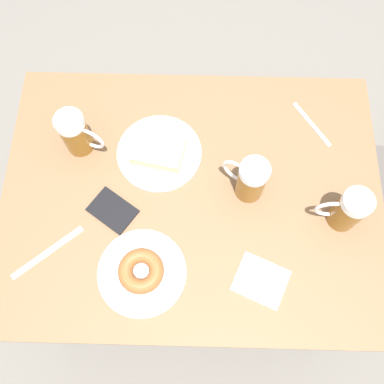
{
  "coord_description": "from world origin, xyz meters",
  "views": [
    {
      "loc": [
        0.43,
        0.01,
        1.84
      ],
      "look_at": [
        0.0,
        0.0,
        0.72
      ],
      "focal_mm": 40.0,
      "sensor_mm": 36.0,
      "label": 1
    }
  ],
  "objects_px": {
    "beer_mug_right": "(250,179)",
    "passport_near_edge": "(113,210)",
    "plate_with_donut": "(141,272)",
    "knife": "(48,252)",
    "beer_mug_center": "(76,133)",
    "plate_with_cake": "(159,151)",
    "napkin_folded": "(261,281)",
    "beer_mug_left": "(348,210)",
    "fork": "(312,124)"
  },
  "relations": [
    {
      "from": "beer_mug_right",
      "to": "passport_near_edge",
      "type": "distance_m",
      "value": 0.39
    },
    {
      "from": "plate_with_donut",
      "to": "knife",
      "type": "xyz_separation_m",
      "value": [
        -0.05,
        -0.26,
        -0.02
      ]
    },
    {
      "from": "plate_with_donut",
      "to": "beer_mug_center",
      "type": "height_order",
      "value": "beer_mug_center"
    },
    {
      "from": "knife",
      "to": "passport_near_edge",
      "type": "distance_m",
      "value": 0.21
    },
    {
      "from": "plate_with_cake",
      "to": "napkin_folded",
      "type": "bearing_deg",
      "value": 38.12
    },
    {
      "from": "beer_mug_left",
      "to": "fork",
      "type": "height_order",
      "value": "beer_mug_left"
    },
    {
      "from": "fork",
      "to": "knife",
      "type": "xyz_separation_m",
      "value": [
        0.42,
        -0.75,
        -0.0
      ]
    },
    {
      "from": "knife",
      "to": "plate_with_cake",
      "type": "bearing_deg",
      "value": 136.8
    },
    {
      "from": "plate_with_cake",
      "to": "knife",
      "type": "xyz_separation_m",
      "value": [
        0.31,
        -0.29,
        -0.02
      ]
    },
    {
      "from": "beer_mug_left",
      "to": "passport_near_edge",
      "type": "relative_size",
      "value": 0.97
    },
    {
      "from": "beer_mug_right",
      "to": "fork",
      "type": "relative_size",
      "value": 0.98
    },
    {
      "from": "beer_mug_right",
      "to": "napkin_folded",
      "type": "xyz_separation_m",
      "value": [
        0.26,
        0.03,
        -0.07
      ]
    },
    {
      "from": "plate_with_donut",
      "to": "beer_mug_center",
      "type": "distance_m",
      "value": 0.43
    },
    {
      "from": "napkin_folded",
      "to": "fork",
      "type": "height_order",
      "value": "same"
    },
    {
      "from": "plate_with_donut",
      "to": "fork",
      "type": "xyz_separation_m",
      "value": [
        -0.46,
        0.49,
        -0.02
      ]
    },
    {
      "from": "napkin_folded",
      "to": "knife",
      "type": "xyz_separation_m",
      "value": [
        -0.06,
        -0.58,
        -0.0
      ]
    },
    {
      "from": "beer_mug_right",
      "to": "napkin_folded",
      "type": "relative_size",
      "value": 0.9
    },
    {
      "from": "beer_mug_left",
      "to": "knife",
      "type": "height_order",
      "value": "beer_mug_left"
    },
    {
      "from": "plate_with_cake",
      "to": "beer_mug_left",
      "type": "xyz_separation_m",
      "value": [
        0.19,
        0.51,
        0.06
      ]
    },
    {
      "from": "plate_with_cake",
      "to": "napkin_folded",
      "type": "relative_size",
      "value": 1.51
    },
    {
      "from": "beer_mug_left",
      "to": "passport_near_edge",
      "type": "height_order",
      "value": "beer_mug_left"
    },
    {
      "from": "napkin_folded",
      "to": "plate_with_cake",
      "type": "bearing_deg",
      "value": -141.88
    },
    {
      "from": "napkin_folded",
      "to": "fork",
      "type": "relative_size",
      "value": 1.09
    },
    {
      "from": "beer_mug_center",
      "to": "passport_near_edge",
      "type": "height_order",
      "value": "beer_mug_center"
    },
    {
      "from": "plate_with_cake",
      "to": "beer_mug_left",
      "type": "relative_size",
      "value": 1.67
    },
    {
      "from": "napkin_folded",
      "to": "knife",
      "type": "distance_m",
      "value": 0.58
    },
    {
      "from": "beer_mug_center",
      "to": "knife",
      "type": "height_order",
      "value": "beer_mug_center"
    },
    {
      "from": "plate_with_cake",
      "to": "fork",
      "type": "bearing_deg",
      "value": 103.45
    },
    {
      "from": "plate_with_donut",
      "to": "beer_mug_left",
      "type": "height_order",
      "value": "beer_mug_left"
    },
    {
      "from": "plate_with_cake",
      "to": "beer_mug_left",
      "type": "distance_m",
      "value": 0.55
    },
    {
      "from": "beer_mug_center",
      "to": "knife",
      "type": "xyz_separation_m",
      "value": [
        0.33,
        -0.06,
        -0.07
      ]
    },
    {
      "from": "plate_with_cake",
      "to": "beer_mug_right",
      "type": "height_order",
      "value": "beer_mug_right"
    },
    {
      "from": "fork",
      "to": "beer_mug_center",
      "type": "bearing_deg",
      "value": -82.65
    },
    {
      "from": "beer_mug_center",
      "to": "plate_with_donut",
      "type": "bearing_deg",
      "value": 28.52
    },
    {
      "from": "plate_with_cake",
      "to": "beer_mug_right",
      "type": "relative_size",
      "value": 1.67
    },
    {
      "from": "fork",
      "to": "passport_near_edge",
      "type": "relative_size",
      "value": 0.99
    },
    {
      "from": "napkin_folded",
      "to": "knife",
      "type": "height_order",
      "value": "napkin_folded"
    },
    {
      "from": "beer_mug_left",
      "to": "beer_mug_center",
      "type": "height_order",
      "value": "same"
    },
    {
      "from": "beer_mug_left",
      "to": "beer_mug_center",
      "type": "relative_size",
      "value": 1.0
    },
    {
      "from": "passport_near_edge",
      "to": "beer_mug_center",
      "type": "bearing_deg",
      "value": -151.61
    },
    {
      "from": "passport_near_edge",
      "to": "plate_with_cake",
      "type": "bearing_deg",
      "value": 146.11
    },
    {
      "from": "beer_mug_left",
      "to": "plate_with_donut",
      "type": "bearing_deg",
      "value": -72.91
    },
    {
      "from": "fork",
      "to": "knife",
      "type": "bearing_deg",
      "value": -60.89
    },
    {
      "from": "beer_mug_center",
      "to": "knife",
      "type": "distance_m",
      "value": 0.34
    },
    {
      "from": "knife",
      "to": "passport_near_edge",
      "type": "height_order",
      "value": "passport_near_edge"
    },
    {
      "from": "plate_with_cake",
      "to": "beer_mug_left",
      "type": "height_order",
      "value": "beer_mug_left"
    },
    {
      "from": "passport_near_edge",
      "to": "napkin_folded",
      "type": "bearing_deg",
      "value": 65.68
    },
    {
      "from": "plate_with_cake",
      "to": "beer_mug_right",
      "type": "bearing_deg",
      "value": 67.3
    },
    {
      "from": "beer_mug_left",
      "to": "fork",
      "type": "xyz_separation_m",
      "value": [
        -0.3,
        -0.05,
        -0.07
      ]
    },
    {
      "from": "beer_mug_center",
      "to": "fork",
      "type": "xyz_separation_m",
      "value": [
        -0.09,
        0.69,
        -0.07
      ]
    }
  ]
}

